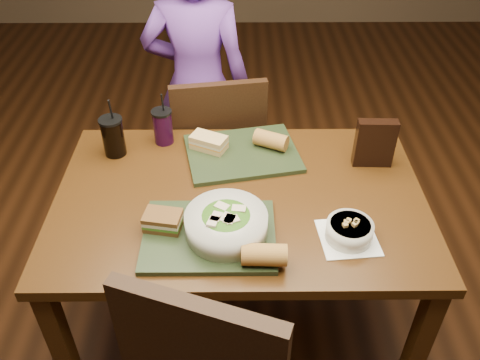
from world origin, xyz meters
name	(u,v)px	position (x,y,z in m)	size (l,w,h in m)	color
ground	(240,324)	(0.00, 0.00, 0.00)	(6.00, 6.00, 0.00)	#381C0B
dining_table	(240,214)	(0.00, 0.00, 0.66)	(1.30, 0.85, 0.75)	#40240C
chair_far	(221,153)	(-0.08, 0.58, 0.52)	(0.46, 0.46, 0.93)	black
diner	(198,86)	(-0.20, 0.87, 0.71)	(0.52, 0.34, 1.43)	#703BA3
tray_near	(209,236)	(-0.10, -0.21, 0.76)	(0.42, 0.32, 0.02)	#212D18
tray_far	(242,153)	(0.01, 0.24, 0.76)	(0.42, 0.32, 0.02)	#212D18
salad_bowl	(226,223)	(-0.04, -0.20, 0.81)	(0.26, 0.26, 0.09)	silver
soup_bowl	(349,231)	(0.34, -0.21, 0.78)	(0.20, 0.20, 0.07)	white
sandwich_near	(163,221)	(-0.25, -0.18, 0.80)	(0.13, 0.10, 0.06)	#593819
sandwich_far	(209,142)	(-0.12, 0.27, 0.80)	(0.16, 0.13, 0.05)	tan
baguette_near	(264,255)	(0.07, -0.33, 0.80)	(0.07, 0.07, 0.13)	#AD7533
baguette_far	(271,140)	(0.12, 0.27, 0.80)	(0.06, 0.06, 0.13)	#AD7533
cup_cola	(113,136)	(-0.48, 0.26, 0.83)	(0.09, 0.09, 0.24)	black
cup_berry	(163,126)	(-0.30, 0.34, 0.82)	(0.08, 0.08, 0.22)	black
chip_bag	(375,143)	(0.50, 0.18, 0.84)	(0.14, 0.04, 0.19)	black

